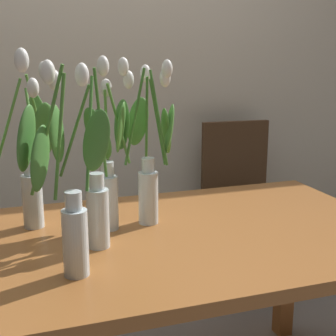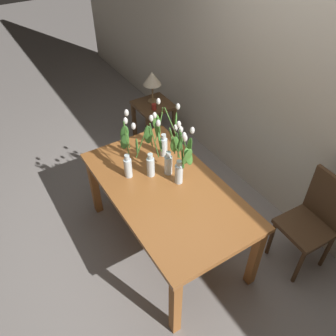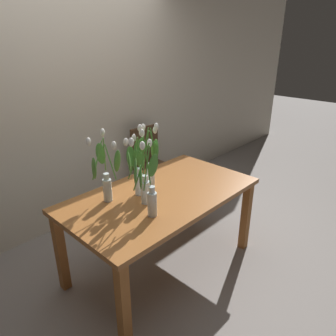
% 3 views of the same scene
% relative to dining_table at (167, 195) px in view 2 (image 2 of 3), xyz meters
% --- Properties ---
extents(ground_plane, '(18.00, 18.00, 0.00)m').
position_rel_dining_table_xyz_m(ground_plane, '(0.00, 0.00, -0.65)').
color(ground_plane, gray).
extents(room_wall_rear, '(9.00, 0.10, 2.70)m').
position_rel_dining_table_xyz_m(room_wall_rear, '(0.00, 1.28, 0.70)').
color(room_wall_rear, beige).
rests_on(room_wall_rear, ground).
extents(dining_table, '(1.60, 0.90, 0.74)m').
position_rel_dining_table_xyz_m(dining_table, '(0.00, 0.00, 0.00)').
color(dining_table, '#A3602D').
rests_on(dining_table, ground).
extents(tulip_vase_0, '(0.22, 0.25, 0.57)m').
position_rel_dining_table_xyz_m(tulip_vase_0, '(-0.22, -0.03, 0.31)').
color(tulip_vase_0, silver).
rests_on(tulip_vase_0, dining_table).
extents(tulip_vase_1, '(0.22, 0.25, 0.55)m').
position_rel_dining_table_xyz_m(tulip_vase_1, '(-0.38, 0.21, 0.30)').
color(tulip_vase_1, silver).
rests_on(tulip_vase_1, dining_table).
extents(tulip_vase_2, '(0.18, 0.13, 0.59)m').
position_rel_dining_table_xyz_m(tulip_vase_2, '(-0.32, -0.19, 0.28)').
color(tulip_vase_2, silver).
rests_on(tulip_vase_2, dining_table).
extents(tulip_vase_3, '(0.16, 0.15, 0.52)m').
position_rel_dining_table_xyz_m(tulip_vase_3, '(-0.13, 0.13, 0.27)').
color(tulip_vase_3, silver).
rests_on(tulip_vase_3, dining_table).
extents(tulip_vase_4, '(0.24, 0.15, 0.56)m').
position_rel_dining_table_xyz_m(tulip_vase_4, '(0.01, 0.14, 0.32)').
color(tulip_vase_4, silver).
rests_on(tulip_vase_4, dining_table).
extents(dining_chair, '(0.42, 0.42, 0.93)m').
position_rel_dining_table_xyz_m(dining_chair, '(0.80, 0.97, -0.12)').
color(dining_chair, '#4C331E').
rests_on(dining_chair, ground).
extents(side_table, '(0.44, 0.44, 0.55)m').
position_rel_dining_table_xyz_m(side_table, '(-1.51, 0.75, -0.22)').
color(side_table, brown).
rests_on(side_table, ground).
extents(table_lamp, '(0.22, 0.22, 0.40)m').
position_rel_dining_table_xyz_m(table_lamp, '(-1.55, 0.77, 0.21)').
color(table_lamp, olive).
rests_on(table_lamp, side_table).
extents(pillar_candle, '(0.06, 0.06, 0.07)m').
position_rel_dining_table_xyz_m(pillar_candle, '(-1.39, 0.69, -0.06)').
color(pillar_candle, '#B72D23').
rests_on(pillar_candle, side_table).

